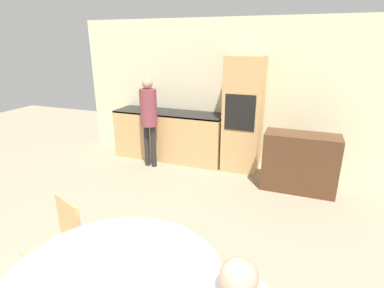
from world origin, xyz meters
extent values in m
cube|color=beige|center=(0.00, 5.40, 1.30)|extent=(6.21, 0.05, 2.60)
cube|color=tan|center=(-1.19, 5.05, 0.47)|extent=(2.12, 0.60, 0.93)
cube|color=black|center=(-1.19, 5.05, 0.92)|extent=(2.12, 0.60, 0.03)
cube|color=tan|center=(0.22, 5.06, 0.99)|extent=(0.62, 0.58, 1.98)
cube|color=black|center=(0.22, 4.77, 1.09)|extent=(0.50, 0.01, 0.60)
cube|color=#51331E|center=(1.22, 4.52, 0.45)|extent=(1.09, 0.45, 0.90)
cylinder|color=beige|center=(0.15, 1.26, 0.74)|extent=(1.44, 1.44, 0.03)
cylinder|color=tan|center=(-0.97, 1.53, 0.22)|extent=(0.04, 0.04, 0.44)
cylinder|color=tan|center=(-0.85, 1.82, 0.22)|extent=(0.04, 0.04, 0.44)
cylinder|color=tan|center=(-0.55, 1.71, 0.22)|extent=(0.04, 0.04, 0.44)
cube|color=tan|center=(-0.76, 1.62, 0.45)|extent=(0.52, 0.52, 0.02)
cube|color=tan|center=(-0.69, 1.79, 0.67)|extent=(0.36, 0.17, 0.42)
sphere|color=tan|center=(0.98, 1.11, 1.17)|extent=(0.19, 0.19, 0.19)
cylinder|color=#262628|center=(-1.43, 4.57, 0.39)|extent=(0.10, 0.10, 0.78)
cylinder|color=#262628|center=(-1.29, 4.57, 0.39)|extent=(0.10, 0.10, 0.78)
cylinder|color=brown|center=(-1.36, 4.57, 1.10)|extent=(0.30, 0.30, 0.65)
sphere|color=tan|center=(-1.36, 4.57, 1.52)|extent=(0.19, 0.19, 0.19)
cylinder|color=silver|center=(-0.19, 1.33, 0.80)|extent=(0.07, 0.07, 0.08)
cylinder|color=silver|center=(0.31, 1.58, 0.78)|extent=(0.15, 0.15, 0.05)
cylinder|color=white|center=(0.40, 1.78, 0.78)|extent=(0.16, 0.16, 0.04)
camera|label=1|loc=(1.16, 0.00, 2.20)|focal=28.00mm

